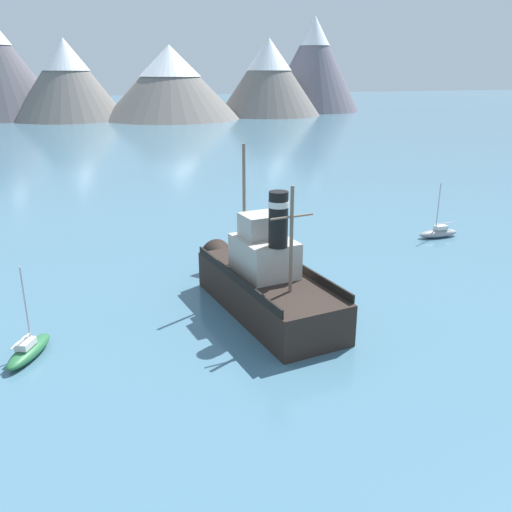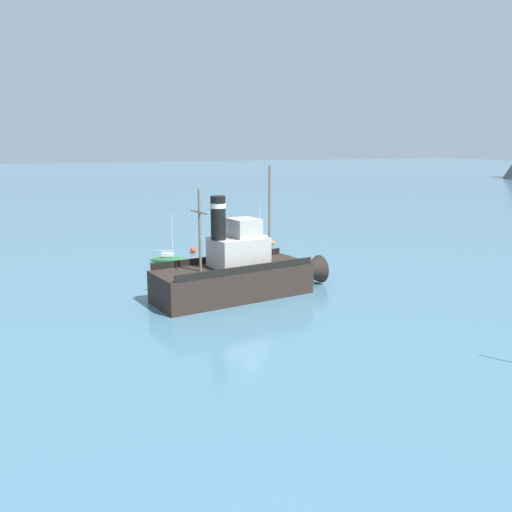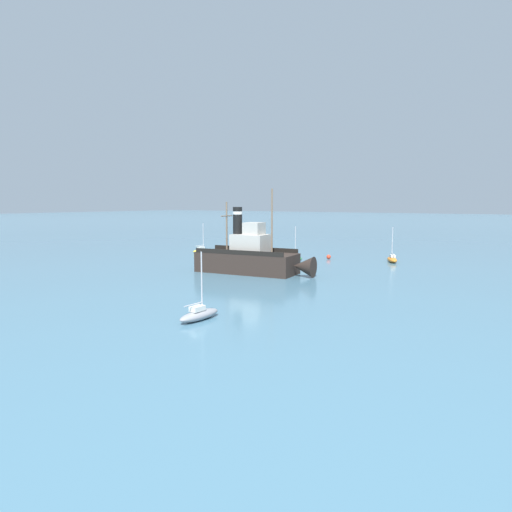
# 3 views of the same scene
# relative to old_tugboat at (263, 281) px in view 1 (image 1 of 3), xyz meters

# --- Properties ---
(ground_plane) EXTENTS (600.00, 600.00, 0.00)m
(ground_plane) POSITION_rel_old_tugboat_xyz_m (0.16, -0.64, -1.83)
(ground_plane) COLOR #477289
(mountain_ridge) EXTENTS (190.78, 58.83, 32.36)m
(mountain_ridge) POSITION_rel_old_tugboat_xyz_m (-5.45, 148.96, 11.72)
(mountain_ridge) COLOR #56545B
(mountain_ridge) RESTS_ON ground
(old_tugboat) EXTENTS (5.83, 14.70, 9.90)m
(old_tugboat) POSITION_rel_old_tugboat_xyz_m (0.00, 0.00, 0.00)
(old_tugboat) COLOR #2D231E
(old_tugboat) RESTS_ON ground
(sailboat_green) EXTENTS (2.73, 3.88, 4.90)m
(sailboat_green) POSITION_rel_old_tugboat_xyz_m (-13.56, -1.69, -1.40)
(sailboat_green) COLOR #286B3D
(sailboat_green) RESTS_ON ground
(sailboat_grey) EXTENTS (3.84, 1.23, 4.90)m
(sailboat_grey) POSITION_rel_old_tugboat_xyz_m (19.95, 9.07, -1.40)
(sailboat_grey) COLOR gray
(sailboat_grey) RESTS_ON ground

